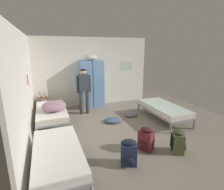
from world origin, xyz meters
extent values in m
plane|color=gray|center=(0.00, 0.00, 0.00)|extent=(7.75, 7.75, 0.00)
cube|color=silver|center=(0.00, 2.45, 1.36)|extent=(4.69, 0.06, 2.72)
cube|color=silver|center=(-2.31, 0.00, 1.36)|extent=(0.06, 4.84, 2.72)
cube|color=#B7CCBC|center=(1.51, 2.42, 1.55)|extent=(0.55, 0.01, 0.40)
cube|color=red|center=(-2.28, 0.85, 1.45)|extent=(0.01, 0.20, 0.28)
cube|color=#6B93C6|center=(-0.36, 2.14, 0.93)|extent=(0.44, 0.52, 1.85)
cylinder|color=black|center=(-0.24, 1.87, 1.05)|extent=(0.02, 0.03, 0.02)
cube|color=#6B93C6|center=(0.10, 2.14, 0.93)|extent=(0.44, 0.52, 1.85)
cylinder|color=black|center=(0.22, 1.87, 1.05)|extent=(0.02, 0.03, 0.02)
ellipsoid|color=beige|center=(-0.13, 2.14, 1.96)|extent=(0.48, 0.36, 0.22)
cylinder|color=brown|center=(-2.16, 2.03, 0.28)|extent=(0.03, 0.03, 0.55)
cylinder|color=brown|center=(-1.81, 2.03, 0.28)|extent=(0.03, 0.03, 0.55)
cylinder|color=brown|center=(-2.16, 2.30, 0.28)|extent=(0.03, 0.03, 0.55)
cylinder|color=brown|center=(-1.81, 2.30, 0.28)|extent=(0.03, 0.03, 0.55)
cube|color=brown|center=(-1.98, 2.17, 0.19)|extent=(0.38, 0.30, 0.02)
cube|color=brown|center=(-1.98, 2.17, 0.56)|extent=(0.38, 0.30, 0.02)
cylinder|color=gray|center=(-2.15, 0.10, 0.14)|extent=(0.06, 0.06, 0.28)
cylinder|color=gray|center=(-1.31, 0.10, 0.14)|extent=(0.06, 0.06, 0.28)
cylinder|color=gray|center=(-2.15, 1.94, 0.14)|extent=(0.06, 0.06, 0.28)
cylinder|color=gray|center=(-1.31, 1.94, 0.14)|extent=(0.06, 0.06, 0.28)
cube|color=gray|center=(-1.73, 1.02, 0.31)|extent=(0.90, 1.90, 0.06)
cube|color=beige|center=(-1.73, 1.02, 0.41)|extent=(0.87, 1.84, 0.14)
cube|color=white|center=(-1.73, 1.02, 0.49)|extent=(0.86, 1.82, 0.01)
cylinder|color=gray|center=(-2.15, -0.48, 0.14)|extent=(0.06, 0.06, 0.28)
cylinder|color=gray|center=(-1.31, -0.48, 0.14)|extent=(0.06, 0.06, 0.28)
cube|color=gray|center=(-1.73, -1.40, 0.31)|extent=(0.90, 1.90, 0.06)
cube|color=silver|center=(-1.73, -1.40, 0.41)|extent=(0.87, 1.84, 0.14)
cube|color=white|center=(-1.73, -1.40, 0.49)|extent=(0.86, 1.82, 0.01)
cylinder|color=gray|center=(2.15, 0.94, 0.14)|extent=(0.06, 0.06, 0.28)
cylinder|color=gray|center=(1.31, 0.94, 0.14)|extent=(0.06, 0.06, 0.28)
cylinder|color=gray|center=(2.15, -0.90, 0.14)|extent=(0.06, 0.06, 0.28)
cylinder|color=gray|center=(1.31, -0.90, 0.14)|extent=(0.06, 0.06, 0.28)
cube|color=gray|center=(1.73, 0.02, 0.31)|extent=(0.90, 1.90, 0.06)
cube|color=silver|center=(1.73, 0.02, 0.41)|extent=(0.87, 1.84, 0.14)
cube|color=silver|center=(1.73, 0.02, 0.49)|extent=(0.86, 1.82, 0.01)
ellipsoid|color=gray|center=(-1.65, 0.78, 0.63)|extent=(0.70, 0.70, 0.29)
cylinder|color=#3D3833|center=(-0.47, 1.51, 0.42)|extent=(0.12, 0.12, 0.84)
cylinder|color=#3D3833|center=(-0.69, 1.51, 0.42)|extent=(0.12, 0.12, 0.84)
cube|color=#333842|center=(-0.58, 1.51, 1.13)|extent=(0.35, 0.21, 0.57)
cylinder|color=#333842|center=(-0.36, 1.51, 1.09)|extent=(0.08, 0.08, 0.60)
cylinder|color=#333842|center=(-0.79, 1.50, 1.09)|extent=(0.08, 0.08, 0.60)
sphere|color=#DBAD89|center=(-0.58, 1.51, 1.51)|extent=(0.21, 0.21, 0.21)
ellipsoid|color=black|center=(-0.58, 1.51, 1.56)|extent=(0.19, 0.19, 0.11)
cylinder|color=white|center=(-2.06, 2.19, 0.66)|extent=(0.06, 0.06, 0.19)
cylinder|color=#2666B2|center=(-2.06, 2.19, 0.77)|extent=(0.03, 0.03, 0.03)
cylinder|color=white|center=(-1.91, 2.13, 0.63)|extent=(0.06, 0.06, 0.12)
cylinder|color=black|center=(-1.91, 2.13, 0.70)|extent=(0.03, 0.03, 0.03)
cube|color=navy|center=(-0.38, -1.71, 0.23)|extent=(0.39, 0.34, 0.46)
ellipsoid|color=black|center=(-0.44, -1.85, 0.15)|extent=(0.25, 0.17, 0.20)
ellipsoid|color=black|center=(-0.38, -1.71, 0.50)|extent=(0.35, 0.31, 0.10)
cube|color=black|center=(-0.41, -1.55, 0.25)|extent=(0.06, 0.04, 0.32)
cube|color=black|center=(-0.25, -1.62, 0.25)|extent=(0.06, 0.04, 0.32)
cube|color=#566038|center=(0.86, -1.71, 0.23)|extent=(0.37, 0.40, 0.46)
ellipsoid|color=#383D23|center=(0.99, -1.78, 0.15)|extent=(0.19, 0.25, 0.20)
ellipsoid|color=#383D23|center=(0.86, -1.71, 0.50)|extent=(0.33, 0.36, 0.10)
cube|color=black|center=(0.70, -1.72, 0.25)|extent=(0.05, 0.06, 0.32)
cube|color=black|center=(0.78, -1.56, 0.25)|extent=(0.05, 0.06, 0.32)
cube|color=maroon|center=(0.24, -1.36, 0.23)|extent=(0.37, 0.40, 0.46)
ellipsoid|color=#42191E|center=(0.11, -1.43, 0.15)|extent=(0.19, 0.25, 0.20)
ellipsoid|color=#42191E|center=(0.24, -1.36, 0.50)|extent=(0.33, 0.36, 0.10)
cube|color=black|center=(0.31, -1.21, 0.25)|extent=(0.05, 0.06, 0.32)
cube|color=black|center=(0.40, -1.36, 0.25)|extent=(0.05, 0.06, 0.32)
ellipsoid|color=slate|center=(0.87, 0.67, 0.05)|extent=(0.45, 0.37, 0.10)
ellipsoid|color=#42567A|center=(0.10, 0.42, 0.06)|extent=(0.54, 0.45, 0.12)
camera|label=1|loc=(-1.83, -4.58, 2.32)|focal=28.70mm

